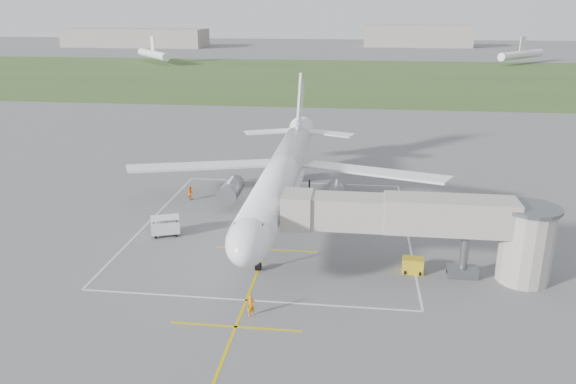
# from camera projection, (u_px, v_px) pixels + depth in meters

# --- Properties ---
(ground) EXTENTS (700.00, 700.00, 0.00)m
(ground) POSITION_uv_depth(u_px,v_px,m) (280.00, 214.00, 64.17)
(ground) COLOR #5C5C5F
(ground) RESTS_ON ground
(grass_strip) EXTENTS (700.00, 120.00, 0.02)m
(grass_strip) POSITION_uv_depth(u_px,v_px,m) (334.00, 77.00, 186.52)
(grass_strip) COLOR #365424
(grass_strip) RESTS_ON ground
(apron_markings) EXTENTS (28.20, 60.00, 0.01)m
(apron_markings) POSITION_uv_depth(u_px,v_px,m) (273.00, 233.00, 58.69)
(apron_markings) COLOR #C0A80B
(apron_markings) RESTS_ON ground
(airliner) EXTENTS (38.93, 46.75, 13.52)m
(airliner) POSITION_uv_depth(u_px,v_px,m) (281.00, 175.00, 63.48)
(airliner) COLOR white
(airliner) RESTS_ON ground
(jet_bridge) EXTENTS (23.40, 5.00, 7.20)m
(jet_bridge) POSITION_uv_depth(u_px,v_px,m) (440.00, 225.00, 48.09)
(jet_bridge) COLOR gray
(jet_bridge) RESTS_ON ground
(gpu_unit) EXTENTS (1.91, 1.41, 1.38)m
(gpu_unit) POSITION_uv_depth(u_px,v_px,m) (413.00, 265.00, 49.84)
(gpu_unit) COLOR gold
(gpu_unit) RESTS_ON ground
(baggage_cart) EXTENTS (3.29, 2.60, 2.00)m
(baggage_cart) POSITION_uv_depth(u_px,v_px,m) (165.00, 226.00, 57.84)
(baggage_cart) COLOR silver
(baggage_cart) RESTS_ON ground
(ramp_worker_nose) EXTENTS (0.73, 0.66, 1.68)m
(ramp_worker_nose) POSITION_uv_depth(u_px,v_px,m) (251.00, 306.00, 42.86)
(ramp_worker_nose) COLOR orange
(ramp_worker_nose) RESTS_ON ground
(ramp_worker_wing) EXTENTS (1.03, 0.97, 1.68)m
(ramp_worker_wing) POSITION_uv_depth(u_px,v_px,m) (190.00, 193.00, 68.62)
(ramp_worker_wing) COLOR orange
(ramp_worker_wing) RESTS_ON ground
(distant_hangars) EXTENTS (345.00, 49.00, 12.00)m
(distant_hangars) POSITION_uv_depth(u_px,v_px,m) (317.00, 38.00, 314.05)
(distant_hangars) COLOR gray
(distant_hangars) RESTS_ON ground
(distant_aircraft) EXTENTS (172.46, 43.36, 8.85)m
(distant_aircraft) POSITION_uv_depth(u_px,v_px,m) (336.00, 54.00, 229.10)
(distant_aircraft) COLOR white
(distant_aircraft) RESTS_ON ground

